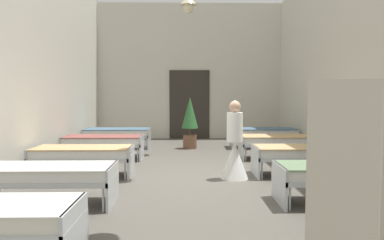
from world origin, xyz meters
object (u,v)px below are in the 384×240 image
(bed_left_row_1, at_px, (48,175))
(bed_right_row_2, at_px, (303,153))
(potted_plant, at_px, (190,119))
(bed_right_row_3, at_px, (279,141))
(bed_left_row_3, at_px, (103,141))
(nurse_near_aisle, at_px, (235,151))
(bed_left_row_2, at_px, (83,154))
(bed_left_row_4, at_px, (117,133))
(bed_right_row_1, at_px, (343,174))
(bed_right_row_4, at_px, (263,133))

(bed_left_row_1, distance_m, bed_right_row_2, 4.69)
(bed_right_row_2, relative_size, potted_plant, 1.27)
(bed_right_row_3, bearing_deg, bed_left_row_1, -138.42)
(bed_left_row_3, relative_size, nurse_near_aisle, 1.28)
(bed_left_row_1, distance_m, potted_plant, 6.01)
(bed_left_row_2, distance_m, bed_right_row_2, 4.28)
(bed_right_row_2, relative_size, bed_left_row_4, 1.00)
(bed_right_row_2, bearing_deg, nurse_near_aisle, -169.80)
(bed_left_row_3, bearing_deg, bed_right_row_1, -41.58)
(nurse_near_aisle, relative_size, potted_plant, 0.99)
(bed_right_row_4, bearing_deg, bed_left_row_1, -126.92)
(bed_left_row_4, bearing_deg, bed_left_row_3, -90.00)
(bed_right_row_2, bearing_deg, bed_right_row_1, -90.00)
(bed_left_row_3, xyz_separation_m, bed_right_row_4, (4.28, 1.90, 0.00))
(bed_left_row_3, xyz_separation_m, bed_right_row_3, (4.28, 0.00, 0.00))
(bed_left_row_1, relative_size, bed_right_row_4, 1.00)
(nurse_near_aisle, xyz_separation_m, potted_plant, (-0.79, 3.95, 0.32))
(bed_right_row_2, bearing_deg, bed_right_row_4, 90.00)
(bed_right_row_1, height_order, bed_left_row_3, same)
(bed_left_row_3, bearing_deg, bed_left_row_4, 90.00)
(bed_right_row_3, bearing_deg, nurse_near_aisle, -122.55)
(bed_right_row_4, height_order, nurse_near_aisle, nurse_near_aisle)
(bed_left_row_3, relative_size, bed_right_row_3, 1.00)
(bed_right_row_1, distance_m, bed_left_row_2, 4.69)
(bed_left_row_1, bearing_deg, bed_right_row_4, 53.08)
(bed_right_row_3, relative_size, nurse_near_aisle, 1.28)
(bed_right_row_1, xyz_separation_m, bed_left_row_4, (-4.28, 5.70, 0.00))
(bed_left_row_1, xyz_separation_m, bed_left_row_3, (0.00, 3.80, 0.00))
(bed_left_row_1, bearing_deg, bed_right_row_2, 23.92)
(bed_right_row_1, height_order, potted_plant, potted_plant)
(bed_left_row_2, relative_size, bed_right_row_3, 1.00)
(bed_left_row_4, bearing_deg, bed_right_row_2, -41.58)
(bed_right_row_2, bearing_deg, bed_left_row_1, -156.08)
(bed_right_row_2, distance_m, potted_plant, 4.31)
(potted_plant, bearing_deg, bed_right_row_4, 2.44)
(bed_left_row_1, height_order, bed_right_row_3, same)
(bed_right_row_4, bearing_deg, bed_right_row_2, -90.00)
(bed_right_row_2, bearing_deg, bed_left_row_2, 180.00)
(bed_left_row_2, height_order, bed_left_row_3, same)
(bed_right_row_1, distance_m, bed_left_row_4, 7.13)
(bed_left_row_3, relative_size, bed_left_row_4, 1.00)
(bed_right_row_4, bearing_deg, nurse_near_aisle, -108.71)
(bed_left_row_1, xyz_separation_m, bed_right_row_4, (4.28, 5.70, 0.00))
(bed_left_row_2, xyz_separation_m, potted_plant, (2.12, 3.71, 0.41))
(bed_right_row_3, distance_m, bed_right_row_4, 1.90)
(bed_right_row_1, bearing_deg, nurse_near_aisle, 129.65)
(bed_right_row_1, relative_size, bed_right_row_3, 1.00)
(bed_left_row_2, distance_m, bed_left_row_3, 1.90)
(bed_left_row_2, bearing_deg, bed_right_row_3, 23.92)
(bed_left_row_2, bearing_deg, bed_left_row_3, 90.00)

